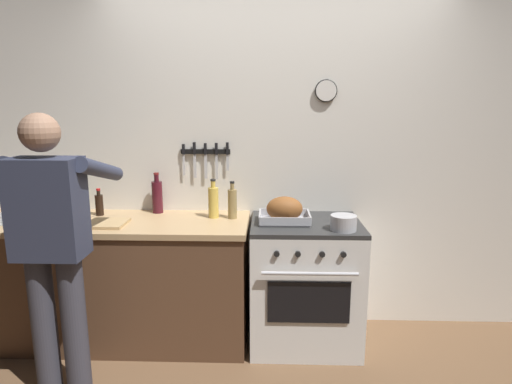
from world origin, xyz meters
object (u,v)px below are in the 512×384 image
at_px(bottle_olive_oil, 79,200).
at_px(bottle_wine_red, 157,196).
at_px(saucepan, 343,223).
at_px(bottle_cooking_oil, 213,202).
at_px(bottle_hot_sauce, 80,208).
at_px(stove, 305,283).
at_px(cutting_board, 99,223).
at_px(bottle_vinegar, 232,203).
at_px(bottle_soy_sauce, 99,204).
at_px(person_cook, 53,240).
at_px(roasting_pan, 284,211).

height_order(bottle_olive_oil, bottle_wine_red, bottle_wine_red).
xyz_separation_m(saucepan, bottle_cooking_oil, (-0.88, 0.29, 0.07)).
bearing_deg(bottle_wine_red, bottle_hot_sauce, -165.17).
distance_m(stove, bottle_hot_sauce, 1.71).
distance_m(saucepan, bottle_hot_sauce, 1.88).
height_order(bottle_hot_sauce, bottle_cooking_oil, bottle_cooking_oil).
relative_size(cutting_board, bottle_wine_red, 1.18).
xyz_separation_m(cutting_board, bottle_cooking_oil, (0.75, 0.22, 0.11)).
relative_size(bottle_olive_oil, bottle_wine_red, 0.84).
xyz_separation_m(bottle_olive_oil, bottle_hot_sauce, (0.03, -0.07, -0.04)).
xyz_separation_m(bottle_vinegar, bottle_wine_red, (-0.58, 0.15, 0.01)).
bearing_deg(cutting_board, saucepan, -2.41).
distance_m(bottle_vinegar, bottle_soy_sauce, 0.99).
xyz_separation_m(bottle_cooking_oil, bottle_wine_red, (-0.44, 0.13, 0.01)).
bearing_deg(bottle_hot_sauce, bottle_vinegar, -0.35).
relative_size(stove, bottle_vinegar, 3.33).
bearing_deg(bottle_olive_oil, stove, -5.31).
bearing_deg(bottle_soy_sauce, bottle_olive_oil, 174.25).
bearing_deg(saucepan, bottle_soy_sauce, 169.42).
relative_size(stove, person_cook, 0.54).
xyz_separation_m(person_cook, cutting_board, (0.07, 0.49, -0.04)).
height_order(person_cook, roasting_pan, person_cook).
height_order(person_cook, bottle_vinegar, person_cook).
relative_size(bottle_hot_sauce, bottle_cooking_oil, 0.59).
relative_size(bottle_cooking_oil, bottle_wine_red, 0.93).
bearing_deg(saucepan, bottle_cooking_oil, 162.10).
bearing_deg(bottle_olive_oil, roasting_pan, -6.22).
bearing_deg(bottle_soy_sauce, saucepan, -10.58).
bearing_deg(bottle_wine_red, saucepan, -17.39).
distance_m(bottle_vinegar, bottle_olive_oil, 1.15).
xyz_separation_m(bottle_soy_sauce, bottle_cooking_oil, (0.85, -0.04, 0.04)).
relative_size(stove, bottle_soy_sauce, 4.50).
bearing_deg(bottle_olive_oil, cutting_board, -46.67).
bearing_deg(person_cook, bottle_soy_sauce, 11.70).
bearing_deg(bottle_soy_sauce, bottle_wine_red, 12.59).
distance_m(bottle_olive_oil, bottle_hot_sauce, 0.08).
height_order(stove, roasting_pan, roasting_pan).
bearing_deg(stove, roasting_pan, -176.30).
bearing_deg(stove, cutting_board, -175.32).
bearing_deg(bottle_vinegar, stove, -8.97).
relative_size(bottle_olive_oil, bottle_cooking_oil, 0.91).
relative_size(roasting_pan, bottle_hot_sauce, 2.12).
distance_m(bottle_vinegar, bottle_wine_red, 0.60).
bearing_deg(roasting_pan, cutting_board, -175.20).
height_order(bottle_soy_sauce, bottle_cooking_oil, bottle_cooking_oil).
bearing_deg(stove, bottle_olive_oil, 174.69).
height_order(person_cook, cutting_board, person_cook).
distance_m(bottle_hot_sauce, bottle_wine_red, 0.55).
relative_size(cutting_board, bottle_hot_sauce, 2.17).
relative_size(person_cook, bottle_cooking_oil, 5.88).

